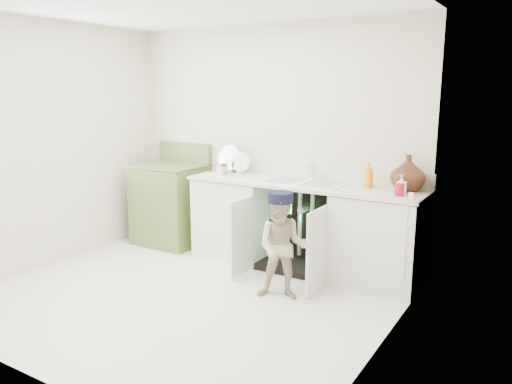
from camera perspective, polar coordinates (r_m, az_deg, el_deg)
ground at (r=4.59m, az=-8.05°, el=-11.77°), size 3.50×3.50×0.00m
room_shell at (r=4.25m, az=-8.53°, el=3.87°), size 6.00×5.50×1.26m
counter_run at (r=5.10m, az=5.61°, el=-3.63°), size 2.44×1.02×1.23m
avocado_stove at (r=6.02m, az=-9.67°, el=-1.25°), size 0.76×0.65×1.18m
repair_worker at (r=4.37m, az=3.06°, el=-6.14°), size 0.55×0.67×0.95m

